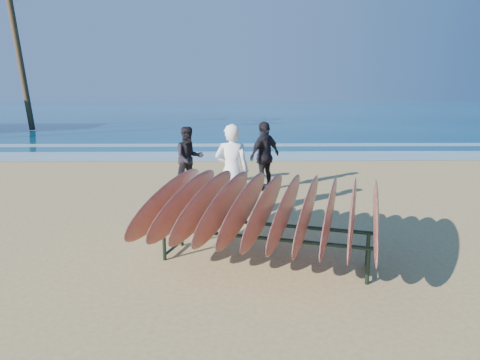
{
  "coord_description": "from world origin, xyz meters",
  "views": [
    {
      "loc": [
        -0.14,
        -6.74,
        2.52
      ],
      "look_at": [
        0.0,
        0.8,
        0.95
      ],
      "focal_mm": 32.0,
      "sensor_mm": 36.0,
      "label": 1
    }
  ],
  "objects": [
    {
      "name": "ground",
      "position": [
        0.0,
        0.0,
        0.0
      ],
      "size": [
        120.0,
        120.0,
        0.0
      ],
      "primitive_type": "plane",
      "color": "tan",
      "rests_on": "ground"
    },
    {
      "name": "foam_near",
      "position": [
        0.0,
        10.0,
        0.01
      ],
      "size": [
        160.0,
        160.0,
        0.0
      ],
      "primitive_type": "plane",
      "color": "white",
      "rests_on": "ground"
    },
    {
      "name": "person_white",
      "position": [
        -0.14,
        1.7,
        0.95
      ],
      "size": [
        0.76,
        0.56,
        1.89
      ],
      "primitive_type": "imported",
      "rotation": [
        0.0,
        0.0,
        2.97
      ],
      "color": "white",
      "rests_on": "ground"
    },
    {
      "name": "person_dark_a",
      "position": [
        -1.26,
        4.23,
        0.82
      ],
      "size": [
        0.98,
        0.89,
        1.63
      ],
      "primitive_type": "imported",
      "rotation": [
        0.0,
        0.0,
        0.42
      ],
      "color": "black",
      "rests_on": "ground"
    },
    {
      "name": "person_dark_b",
      "position": [
        0.7,
        4.14,
        0.89
      ],
      "size": [
        1.05,
        1.04,
        1.77
      ],
      "primitive_type": "imported",
      "rotation": [
        0.0,
        0.0,
        3.91
      ],
      "color": "black",
      "rests_on": "ground"
    },
    {
      "name": "surfboard_rack",
      "position": [
        0.34,
        -0.73,
        0.85
      ],
      "size": [
        3.83,
        3.52,
        1.32
      ],
      "rotation": [
        0.0,
        0.0,
        -0.3
      ],
      "color": "black",
      "rests_on": "ground"
    },
    {
      "name": "foam_far",
      "position": [
        0.0,
        13.5,
        0.01
      ],
      "size": [
        160.0,
        160.0,
        0.0
      ],
      "primitive_type": "plane",
      "color": "white",
      "rests_on": "ground"
    },
    {
      "name": "ocean",
      "position": [
        0.0,
        55.0,
        0.01
      ],
      "size": [
        160.0,
        160.0,
        0.0
      ],
      "primitive_type": "plane",
      "color": "navy",
      "rests_on": "ground"
    }
  ]
}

